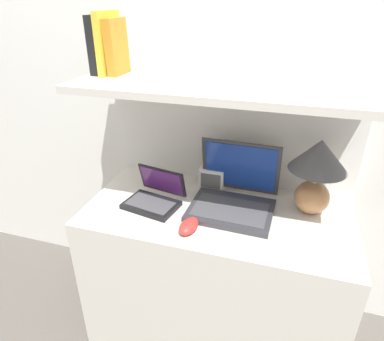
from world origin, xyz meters
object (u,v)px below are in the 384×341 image
(book_black, at_px, (100,45))
(book_orange, at_px, (117,47))
(laptop_small, at_px, (155,197))
(book_yellow, at_px, (109,43))
(computer_mouse, at_px, (189,226))
(laptop_large, at_px, (234,196))
(router_box, at_px, (213,177))
(table_lamp, at_px, (317,168))

(book_black, distance_m, book_orange, 0.07)
(laptop_small, distance_m, book_black, 0.66)
(laptop_small, xyz_separation_m, book_yellow, (-0.20, 0.09, 0.61))
(laptop_small, relative_size, computer_mouse, 2.12)
(laptop_small, xyz_separation_m, book_orange, (-0.16, 0.09, 0.60))
(computer_mouse, distance_m, book_yellow, 0.78)
(computer_mouse, bearing_deg, laptop_large, 58.86)
(book_black, xyz_separation_m, book_orange, (0.07, 0.00, -0.01))
(computer_mouse, relative_size, book_orange, 0.58)
(laptop_small, distance_m, book_orange, 0.63)
(router_box, distance_m, book_black, 0.75)
(book_black, xyz_separation_m, book_yellow, (0.04, 0.00, 0.01))
(table_lamp, distance_m, laptop_small, 0.68)
(laptop_large, distance_m, router_box, 0.19)
(laptop_small, bearing_deg, laptop_large, 13.44)
(computer_mouse, relative_size, router_box, 1.04)
(laptop_large, bearing_deg, book_yellow, 178.72)
(book_yellow, height_order, book_orange, book_yellow)
(router_box, bearing_deg, book_black, -163.79)
(table_lamp, bearing_deg, router_box, 169.32)
(computer_mouse, relative_size, book_black, 0.55)
(table_lamp, distance_m, laptop_large, 0.35)
(laptop_large, xyz_separation_m, computer_mouse, (-0.13, -0.22, -0.03))
(laptop_large, bearing_deg, router_box, 132.44)
(table_lamp, relative_size, laptop_large, 0.91)
(table_lamp, distance_m, computer_mouse, 0.56)
(table_lamp, relative_size, computer_mouse, 2.69)
(laptop_large, xyz_separation_m, book_yellow, (-0.53, 0.01, 0.59))
(computer_mouse, bearing_deg, book_black, 152.01)
(laptop_large, xyz_separation_m, book_black, (-0.57, 0.01, 0.59))
(laptop_small, bearing_deg, router_box, 46.98)
(table_lamp, relative_size, book_orange, 1.55)
(book_black, bearing_deg, laptop_small, -21.15)
(laptop_large, distance_m, laptop_small, 0.34)
(router_box, bearing_deg, book_yellow, -162.32)
(router_box, height_order, book_yellow, book_yellow)
(router_box, bearing_deg, computer_mouse, -90.78)
(computer_mouse, height_order, book_black, book_black)
(router_box, bearing_deg, laptop_large, -47.56)
(table_lamp, xyz_separation_m, book_black, (-0.88, -0.04, 0.44))
(router_box, relative_size, book_yellow, 0.50)
(router_box, relative_size, book_black, 0.53)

